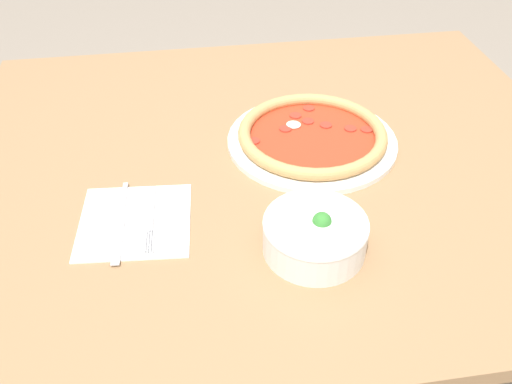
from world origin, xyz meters
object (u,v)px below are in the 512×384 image
object	(u,v)px
pizza	(312,136)
fork	(151,217)
knife	(121,218)
bowl	(315,234)

from	to	relation	value
pizza	fork	bearing A→B (deg)	29.78
fork	knife	xyz separation A→B (m)	(0.05, -0.01, -0.00)
pizza	bowl	distance (m)	0.32
bowl	fork	distance (m)	0.30
knife	fork	bearing A→B (deg)	85.31
pizza	knife	xyz separation A→B (m)	(0.39, 0.19, -0.01)
bowl	knife	world-z (taller)	bowl
pizza	bowl	xyz separation A→B (m)	(0.07, 0.31, 0.02)
bowl	fork	bearing A→B (deg)	-23.88
pizza	bowl	world-z (taller)	bowl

